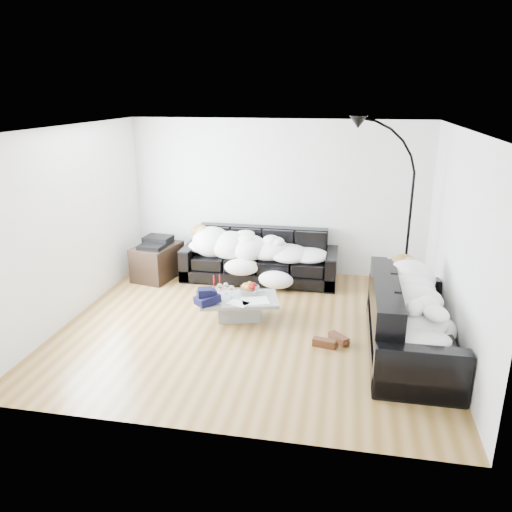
% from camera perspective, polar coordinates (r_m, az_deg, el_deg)
% --- Properties ---
extents(ground, '(5.00, 5.00, 0.00)m').
position_cam_1_polar(ground, '(6.81, -0.47, -8.00)').
color(ground, brown).
rests_on(ground, ground).
extents(wall_back, '(5.00, 0.02, 2.60)m').
position_cam_1_polar(wall_back, '(8.49, 2.44, 6.65)').
color(wall_back, silver).
rests_on(wall_back, ground).
extents(wall_left, '(0.02, 4.50, 2.60)m').
position_cam_1_polar(wall_left, '(7.23, -20.37, 3.42)').
color(wall_left, silver).
rests_on(wall_left, ground).
extents(wall_right, '(0.02, 4.50, 2.60)m').
position_cam_1_polar(wall_right, '(6.36, 22.18, 1.27)').
color(wall_right, silver).
rests_on(wall_right, ground).
extents(ceiling, '(5.00, 5.00, 0.00)m').
position_cam_1_polar(ceiling, '(6.11, -0.54, 14.40)').
color(ceiling, white).
rests_on(ceiling, ground).
extents(sofa_back, '(2.55, 0.88, 0.83)m').
position_cam_1_polar(sofa_back, '(8.27, 0.41, 0.01)').
color(sofa_back, black).
rests_on(sofa_back, ground).
extents(sofa_right, '(0.95, 2.22, 0.90)m').
position_cam_1_polar(sofa_right, '(6.26, 17.38, -6.80)').
color(sofa_right, black).
rests_on(sofa_right, ground).
extents(sleeper_back, '(2.16, 0.75, 0.43)m').
position_cam_1_polar(sleeper_back, '(8.16, 0.35, 1.36)').
color(sleeper_back, white).
rests_on(sleeper_back, sofa_back).
extents(sleeper_right, '(0.80, 1.90, 0.46)m').
position_cam_1_polar(sleeper_right, '(6.18, 17.55, -5.09)').
color(sleeper_right, white).
rests_on(sleeper_right, sofa_right).
extents(teal_cushion, '(0.42, 0.38, 0.20)m').
position_cam_1_polar(teal_cushion, '(6.78, 16.49, -2.26)').
color(teal_cushion, '#0E6740').
rests_on(teal_cushion, sofa_right).
extents(coffee_table, '(1.18, 0.86, 0.31)m').
position_cam_1_polar(coffee_table, '(6.96, -1.93, -5.97)').
color(coffee_table, '#939699').
rests_on(coffee_table, ground).
extents(fruit_bowl, '(0.29, 0.29, 0.17)m').
position_cam_1_polar(fruit_bowl, '(7.02, -0.70, -3.65)').
color(fruit_bowl, white).
rests_on(fruit_bowl, coffee_table).
extents(wine_glass_a, '(0.08, 0.08, 0.18)m').
position_cam_1_polar(wine_glass_a, '(6.99, -3.48, -3.74)').
color(wine_glass_a, white).
rests_on(wine_glass_a, coffee_table).
extents(wine_glass_b, '(0.10, 0.10, 0.19)m').
position_cam_1_polar(wine_glass_b, '(6.93, -4.18, -3.89)').
color(wine_glass_b, white).
rests_on(wine_glass_b, coffee_table).
extents(wine_glass_c, '(0.10, 0.10, 0.18)m').
position_cam_1_polar(wine_glass_c, '(6.86, -2.83, -4.11)').
color(wine_glass_c, white).
rests_on(wine_glass_c, coffee_table).
extents(candle_left, '(0.05, 0.05, 0.24)m').
position_cam_1_polar(candle_left, '(7.11, -4.84, -3.12)').
color(candle_left, maroon).
rests_on(candle_left, coffee_table).
extents(candle_right, '(0.04, 0.04, 0.23)m').
position_cam_1_polar(candle_right, '(7.14, -4.17, -3.03)').
color(candle_right, maroon).
rests_on(candle_right, coffee_table).
extents(newspaper_a, '(0.44, 0.39, 0.01)m').
position_cam_1_polar(newspaper_a, '(6.80, -0.10, -5.10)').
color(newspaper_a, silver).
rests_on(newspaper_a, coffee_table).
extents(newspaper_b, '(0.33, 0.28, 0.01)m').
position_cam_1_polar(newspaper_b, '(6.73, -2.05, -5.38)').
color(newspaper_b, silver).
rests_on(newspaper_b, coffee_table).
extents(navy_jacket, '(0.42, 0.40, 0.16)m').
position_cam_1_polar(navy_jacket, '(6.73, -5.73, -4.04)').
color(navy_jacket, black).
rests_on(navy_jacket, coffee_table).
extents(shoes, '(0.59, 0.52, 0.11)m').
position_cam_1_polar(shoes, '(6.39, 8.58, -9.53)').
color(shoes, '#472311').
rests_on(shoes, ground).
extents(av_cabinet, '(0.73, 0.93, 0.57)m').
position_cam_1_polar(av_cabinet, '(8.57, -11.21, -0.61)').
color(av_cabinet, black).
rests_on(av_cabinet, ground).
extents(stereo, '(0.47, 0.38, 0.13)m').
position_cam_1_polar(stereo, '(8.47, -11.36, 1.63)').
color(stereo, black).
rests_on(stereo, av_cabinet).
extents(floor_lamp, '(0.93, 0.62, 2.37)m').
position_cam_1_polar(floor_lamp, '(7.55, 17.10, 3.44)').
color(floor_lamp, black).
rests_on(floor_lamp, ground).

